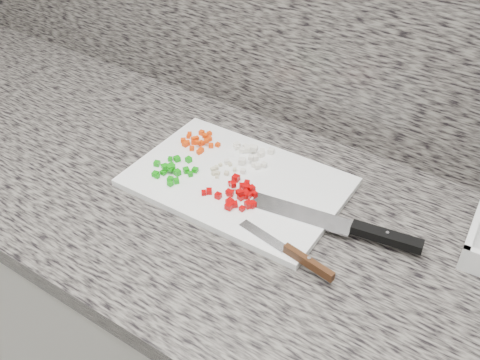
# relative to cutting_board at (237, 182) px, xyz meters

# --- Properties ---
(cabinet) EXTENTS (3.92, 0.62, 0.86)m
(cabinet) POSITION_rel_cutting_board_xyz_m (0.07, -0.05, -0.48)
(cabinet) COLOR silver
(cabinet) RESTS_ON ground
(countertop) EXTENTS (3.96, 0.64, 0.04)m
(countertop) POSITION_rel_cutting_board_xyz_m (0.07, -0.05, -0.03)
(countertop) COLOR slate
(countertop) RESTS_ON cabinet
(backsplash) EXTENTS (3.92, 0.02, 0.60)m
(backsplash) POSITION_rel_cutting_board_xyz_m (0.07, 0.25, 0.29)
(backsplash) COLOR slate
(backsplash) RESTS_ON countertop
(cutting_board) EXTENTS (0.41, 0.27, 0.01)m
(cutting_board) POSITION_rel_cutting_board_xyz_m (0.00, 0.00, 0.00)
(cutting_board) COLOR white
(cutting_board) RESTS_ON countertop
(carrot_pile) EXTENTS (0.08, 0.08, 0.02)m
(carrot_pile) POSITION_rel_cutting_board_xyz_m (-0.13, 0.06, 0.01)
(carrot_pile) COLOR #E63C05
(carrot_pile) RESTS_ON cutting_board
(onion_pile) EXTENTS (0.09, 0.10, 0.02)m
(onion_pile) POSITION_rel_cutting_board_xyz_m (-0.02, 0.08, 0.01)
(onion_pile) COLOR white
(onion_pile) RESTS_ON cutting_board
(green_pepper_pile) EXTENTS (0.09, 0.09, 0.02)m
(green_pepper_pile) POSITION_rel_cutting_board_xyz_m (-0.12, -0.05, 0.01)
(green_pepper_pile) COLOR #0E930D
(green_pepper_pile) RESTS_ON cutting_board
(red_pepper_pile) EXTENTS (0.11, 0.09, 0.02)m
(red_pepper_pile) POSITION_rel_cutting_board_xyz_m (0.03, -0.04, 0.01)
(red_pepper_pile) COLOR #AB0204
(red_pepper_pile) RESTS_ON cutting_board
(garlic_pile) EXTENTS (0.05, 0.06, 0.01)m
(garlic_pile) POSITION_rel_cutting_board_xyz_m (-0.04, -0.00, 0.01)
(garlic_pile) COLOR beige
(garlic_pile) RESTS_ON cutting_board
(chef_knife) EXTENTS (0.31, 0.08, 0.02)m
(chef_knife) POSITION_rel_cutting_board_xyz_m (0.25, -0.01, 0.01)
(chef_knife) COLOR silver
(chef_knife) RESTS_ON cutting_board
(paring_knife) EXTENTS (0.19, 0.05, 0.02)m
(paring_knife) POSITION_rel_cutting_board_xyz_m (0.20, -0.12, 0.01)
(paring_knife) COLOR silver
(paring_knife) RESTS_ON cutting_board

